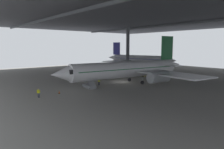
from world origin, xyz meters
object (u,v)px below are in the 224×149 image
Objects in this scene: airplane_distant at (138,59)px; traffic_cone_orange at (59,92)px; boarding_stairs at (89,84)px; crew_worker_by_stairs at (99,81)px; crew_worker_near_nose at (38,93)px; airplane_main at (129,69)px; baggage_tug at (145,75)px.

traffic_cone_orange is at bearing -61.38° from airplane_distant.
boarding_stairs is 2.97× the size of crew_worker_by_stairs.
airplane_distant is (-29.47, 56.89, 2.43)m from crew_worker_near_nose.
airplane_distant is 58.25× the size of traffic_cone_orange.
boarding_stairs reaches higher than traffic_cone_orange.
airplane_main is 63.60× the size of traffic_cone_orange.
crew_worker_by_stairs is at bearing 101.68° from crew_worker_near_nose.
airplane_main is at bearing -49.58° from airplane_distant.
traffic_cone_orange is at bearing 100.29° from crew_worker_near_nose.
baggage_tug is at bearing 99.08° from crew_worker_near_nose.
traffic_cone_orange is at bearing -92.02° from airplane_main.
airplane_main is 18.44m from traffic_cone_orange.
crew_worker_by_stairs is (-3.10, -6.77, -2.62)m from airplane_main.
crew_worker_by_stairs is 18.89m from baggage_tug.
airplane_distant reaches higher than crew_worker_near_nose.
crew_worker_near_nose is (2.01, -12.05, 0.21)m from boarding_stairs.
crew_worker_near_nose reaches higher than traffic_cone_orange.
airplane_main reaches higher than boarding_stairs.
baggage_tug is (23.97, -22.46, -2.85)m from airplane_distant.
airplane_main is 8.05× the size of boarding_stairs.
baggage_tug is (-5.36, 11.98, -3.00)m from airplane_main.
boarding_stairs is 22.66m from baggage_tug.
airplane_distant is 13.95× the size of baggage_tug.
boarding_stairs reaches higher than crew_worker_near_nose.
airplane_distant reaches higher than boarding_stairs.
crew_worker_by_stairs is 2.66× the size of traffic_cone_orange.
boarding_stairs is 1.89× the size of baggage_tug.
crew_worker_by_stairs is (-1.23, 3.64, 0.17)m from boarding_stairs.
crew_worker_by_stairs is 48.91m from airplane_distant.
baggage_tug is at bearing 114.09° from airplane_main.
baggage_tug is (-4.72, 30.12, 0.23)m from traffic_cone_orange.
boarding_stairs reaches higher than baggage_tug.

